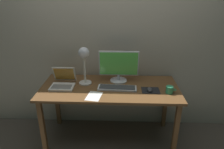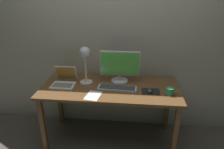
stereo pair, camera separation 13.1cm
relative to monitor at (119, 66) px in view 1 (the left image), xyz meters
The scene contains 11 objects.
ground_plane 0.96m from the monitor, 120.80° to the right, with size 4.80×4.80×0.00m, color brown.
back_wall 0.44m from the monitor, 114.19° to the left, with size 4.80×0.06×2.60m, color #B2A893.
desk 0.35m from the monitor, 120.80° to the right, with size 1.60×0.70×0.74m.
monitor is the anchor object (origin of this frame).
keyboard_main 0.29m from the monitor, 93.44° to the right, with size 0.45×0.16×0.03m.
laptop 0.68m from the monitor, 167.34° to the right, with size 0.27×0.28×0.21m.
desk_lamp 0.43m from the monitor, 167.94° to the right, with size 0.15×0.15×0.45m.
mousepad 0.48m from the monitor, 33.69° to the right, with size 0.20×0.16×0.00m, color black.
mouse 0.47m from the monitor, 36.37° to the right, with size 0.06×0.10×0.03m, color #38383A.
coffee_mug 0.65m from the monitor, 27.56° to the right, with size 0.12×0.08×0.08m.
paper_sheet_near_mouse 0.52m from the monitor, 122.85° to the right, with size 0.15×0.21×0.00m, color white.
Camera 1 is at (0.11, -2.16, 1.82)m, focal length 33.32 mm.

